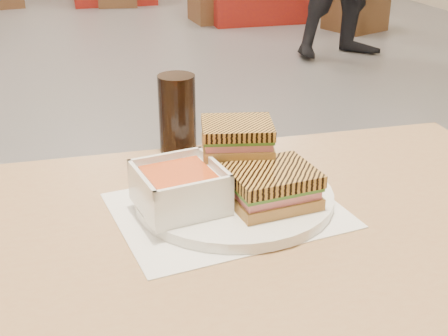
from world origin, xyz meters
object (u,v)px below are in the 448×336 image
object	(u,v)px
panini_lower	(272,187)
cola_glass	(177,114)
main_table	(178,320)
plate	(234,197)
bg_chair_1r	(356,2)
soup_bowl	(180,190)

from	to	relation	value
panini_lower	cola_glass	bearing A→B (deg)	103.96
main_table	cola_glass	distance (m)	0.39
plate	bg_chair_1r	world-z (taller)	plate
main_table	cola_glass	size ratio (longest dim) A/B	8.85
plate	panini_lower	size ratio (longest dim) A/B	2.37
plate	soup_bowl	xyz separation A→B (m)	(-0.09, -0.02, 0.03)
soup_bowl	panini_lower	xyz separation A→B (m)	(0.13, -0.03, -0.00)
plate	cola_glass	distance (m)	0.23
soup_bowl	panini_lower	bearing A→B (deg)	-14.53
plate	cola_glass	bearing A→B (deg)	97.16
bg_chair_1r	main_table	bearing A→B (deg)	-123.09
panini_lower	cola_glass	size ratio (longest dim) A/B	0.90
soup_bowl	bg_chair_1r	world-z (taller)	soup_bowl
soup_bowl	cola_glass	bearing A→B (deg)	75.65
panini_lower	plate	bearing A→B (deg)	128.30
panini_lower	bg_chair_1r	xyz separation A→B (m)	(2.57, 4.13, -0.56)
bg_chair_1r	soup_bowl	bearing A→B (deg)	-123.34
cola_glass	bg_chair_1r	size ratio (longest dim) A/B	0.26
main_table	panini_lower	size ratio (longest dim) A/B	9.83
plate	panini_lower	xyz separation A→B (m)	(0.04, -0.05, 0.03)
panini_lower	cola_glass	distance (m)	0.28
main_table	panini_lower	world-z (taller)	panini_lower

